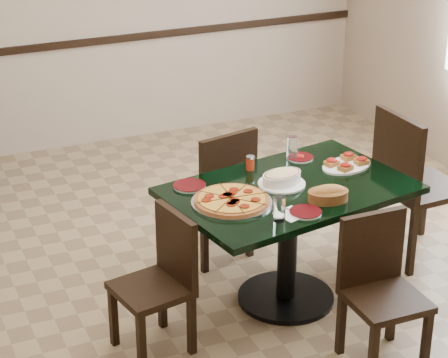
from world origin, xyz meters
name	(u,v)px	position (x,y,z in m)	size (l,w,h in m)	color
floor	(217,296)	(0.00, 0.00, 0.00)	(5.50, 5.50, 0.00)	#8A734F
room_shell	(251,26)	(1.02, 1.73, 1.17)	(5.50, 5.50, 5.50)	white
main_table	(288,216)	(0.37, -0.20, 0.57)	(1.49, 1.09, 0.75)	black
chair_far	(219,188)	(0.20, 0.44, 0.50)	(0.50, 0.50, 0.90)	black
chair_near	(379,283)	(0.55, -0.89, 0.46)	(0.39, 0.39, 0.82)	black
chair_right	(411,178)	(1.32, -0.04, 0.57)	(0.49, 0.49, 1.01)	black
chair_left	(162,276)	(-0.47, -0.34, 0.44)	(0.43, 0.43, 0.80)	black
pepperoni_pizza	(232,200)	(-0.02, -0.26, 0.77)	(0.45, 0.45, 0.04)	silver
lasagna_casserole	(282,177)	(0.34, -0.15, 0.80)	(0.27, 0.27, 0.09)	white
bread_basket	(328,194)	(0.48, -0.44, 0.79)	(0.26, 0.20, 0.10)	brown
bruschetta_platter	(347,163)	(0.82, -0.07, 0.77)	(0.38, 0.31, 0.05)	white
side_plate_near	(306,212)	(0.29, -0.53, 0.76)	(0.18, 0.18, 0.02)	white
side_plate_far_r	(300,157)	(0.62, 0.15, 0.76)	(0.16, 0.16, 0.03)	white
side_plate_far_l	(190,186)	(-0.15, 0.03, 0.76)	(0.19, 0.19, 0.02)	white
napkin_setting	(292,214)	(0.22, -0.51, 0.75)	(0.18, 0.18, 0.01)	white
water_glass_a	(292,148)	(0.58, 0.17, 0.82)	(0.07, 0.07, 0.14)	white
water_glass_b	(279,209)	(0.12, -0.55, 0.82)	(0.07, 0.07, 0.14)	white
pepper_shaker	(250,163)	(0.27, 0.12, 0.80)	(0.05, 0.05, 0.09)	red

